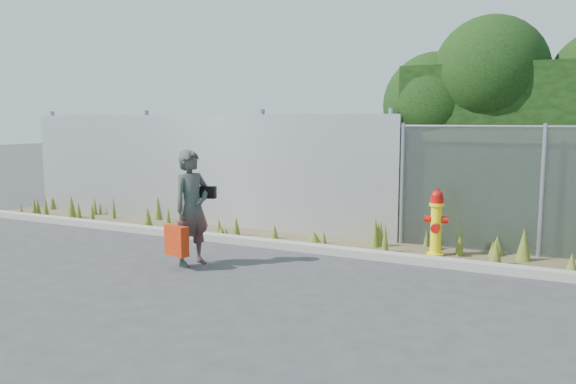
# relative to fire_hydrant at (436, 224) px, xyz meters

# --- Properties ---
(ground) EXTENTS (80.00, 80.00, 0.00)m
(ground) POSITION_rel_fire_hydrant_xyz_m (-1.76, -2.36, -0.52)
(ground) COLOR #353638
(ground) RESTS_ON ground
(curb) EXTENTS (16.00, 0.22, 0.12)m
(curb) POSITION_rel_fire_hydrant_xyz_m (-1.76, -0.56, -0.46)
(curb) COLOR gray
(curb) RESTS_ON ground
(weed_strip) EXTENTS (16.00, 1.26, 0.54)m
(weed_strip) POSITION_rel_fire_hydrant_xyz_m (-1.67, 0.06, -0.38)
(weed_strip) COLOR brown
(weed_strip) RESTS_ON ground
(corrugated_fence) EXTENTS (8.50, 0.21, 2.30)m
(corrugated_fence) POSITION_rel_fire_hydrant_xyz_m (-5.01, 0.64, 0.59)
(corrugated_fence) COLOR silver
(corrugated_fence) RESTS_ON ground
(fire_hydrant) EXTENTS (0.36, 0.32, 1.06)m
(fire_hydrant) POSITION_rel_fire_hydrant_xyz_m (0.00, 0.00, 0.00)
(fire_hydrant) COLOR yellow
(fire_hydrant) RESTS_ON ground
(woman) EXTENTS (0.55, 0.70, 1.67)m
(woman) POSITION_rel_fire_hydrant_xyz_m (-3.07, -2.06, 0.32)
(woman) COLOR #0F6353
(woman) RESTS_ON ground
(red_tote_bag) EXTENTS (0.39, 0.14, 0.51)m
(red_tote_bag) POSITION_rel_fire_hydrant_xyz_m (-3.13, -2.36, -0.11)
(red_tote_bag) COLOR #B81B0A
(black_shoulder_bag) EXTENTS (0.24, 0.10, 0.18)m
(black_shoulder_bag) POSITION_rel_fire_hydrant_xyz_m (-2.95, -1.83, 0.53)
(black_shoulder_bag) COLOR black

